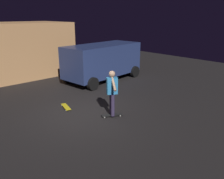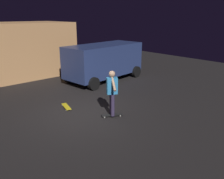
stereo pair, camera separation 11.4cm
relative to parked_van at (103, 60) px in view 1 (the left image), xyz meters
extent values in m
plane|color=black|center=(-3.83, -3.26, -1.16)|extent=(28.00, 28.00, 0.00)
cube|color=navy|center=(-0.01, 0.00, 0.02)|extent=(4.78, 2.38, 1.70)
cube|color=black|center=(2.26, 0.24, 0.37)|extent=(0.25, 1.74, 0.64)
cylinder|color=black|center=(1.62, 1.17, -0.83)|extent=(0.68, 0.29, 0.66)
cylinder|color=black|center=(1.84, -0.80, -0.83)|extent=(0.68, 0.29, 0.66)
cylinder|color=black|center=(-1.86, 0.80, -0.83)|extent=(0.68, 0.29, 0.66)
cylinder|color=black|center=(-1.64, -1.17, -0.83)|extent=(0.68, 0.29, 0.66)
cube|color=black|center=(-3.07, -4.18, -1.10)|extent=(0.78, 0.55, 0.02)
sphere|color=silver|center=(-2.77, -4.24, -1.13)|extent=(0.05, 0.05, 0.05)
sphere|color=silver|center=(-2.85, -4.39, -1.13)|extent=(0.05, 0.05, 0.05)
sphere|color=silver|center=(-3.29, -3.96, -1.13)|extent=(0.05, 0.05, 0.05)
sphere|color=silver|center=(-3.37, -4.11, -1.13)|extent=(0.05, 0.05, 0.05)
cube|color=gold|center=(-3.92, -2.33, -1.10)|extent=(0.39, 0.81, 0.02)
sphere|color=silver|center=(-3.92, -2.02, -1.13)|extent=(0.05, 0.05, 0.05)
sphere|color=silver|center=(-3.76, -2.06, -1.13)|extent=(0.05, 0.05, 0.05)
sphere|color=silver|center=(-4.08, -2.60, -1.13)|extent=(0.05, 0.05, 0.05)
sphere|color=silver|center=(-3.91, -2.64, -1.13)|extent=(0.05, 0.05, 0.05)
cylinder|color=#382D4C|center=(-3.02, -4.08, -0.68)|extent=(0.14, 0.14, 0.82)
cylinder|color=#382D4C|center=(-3.12, -4.27, -0.68)|extent=(0.14, 0.14, 0.82)
cube|color=#338CCC|center=(-3.07, -4.18, 0.03)|extent=(0.44, 0.37, 0.60)
sphere|color=tan|center=(-3.07, -4.18, 0.46)|extent=(0.23, 0.23, 0.23)
cylinder|color=tan|center=(-2.97, -3.98, 0.18)|extent=(0.34, 0.52, 0.46)
cylinder|color=tan|center=(-3.17, -4.37, 0.18)|extent=(0.34, 0.52, 0.46)
camera|label=1|loc=(-8.44, -10.12, 2.46)|focal=37.62mm
camera|label=2|loc=(-8.36, -10.20, 2.46)|focal=37.62mm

